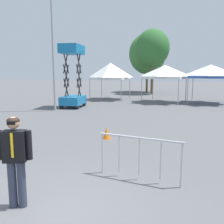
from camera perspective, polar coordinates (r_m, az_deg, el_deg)
name	(u,v)px	position (r m, az deg, el deg)	size (l,w,h in m)	color
ground_plane	(41,216)	(5.10, -16.01, -21.86)	(140.00, 140.00, 0.00)	#5B5B5E
canopy_tent_far_right	(111,71)	(23.95, -0.34, 9.32)	(3.39, 3.39, 3.47)	#9E9EA3
canopy_tent_center	(165,72)	(22.12, 12.03, 8.96)	(3.44, 3.44, 3.21)	#9E9EA3
canopy_tent_behind_right	(210,71)	(22.47, 21.58, 8.63)	(3.36, 3.36, 3.23)	#9E9EA3
scissor_lift	(73,89)	(18.76, -8.93, 5.14)	(1.88, 2.55, 4.56)	black
person_foreground	(15,156)	(5.12, -21.23, -9.28)	(0.60, 0.39, 1.78)	#33384C
light_pole_near_lift	(52,33)	(17.47, -13.47, 17.23)	(0.36, 0.36, 9.14)	#9E9EA3
tree_behind_tents_center	(153,48)	(30.74, 9.26, 14.25)	(3.98, 3.98, 7.64)	brown
tree_behind_tents_left	(147,54)	(33.43, 8.10, 13.02)	(4.74, 4.74, 7.57)	brown
crowd_barrier_mid_lot	(139,150)	(6.07, 6.26, -8.61)	(2.10, 0.13, 1.08)	#B7BABF
traffic_cone_lot_center	(107,133)	(9.81, -1.24, -4.83)	(0.32, 0.32, 0.47)	orange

